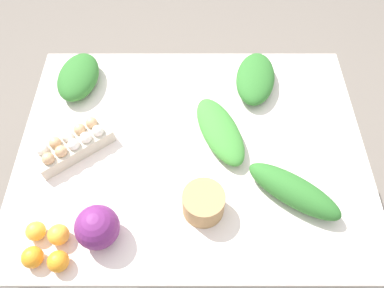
# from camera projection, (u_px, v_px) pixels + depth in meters

# --- Properties ---
(ground_plane) EXTENTS (8.00, 8.00, 0.00)m
(ground_plane) POSITION_uv_depth(u_px,v_px,m) (192.00, 220.00, 2.05)
(ground_plane) COLOR #70665B
(dining_table) EXTENTS (1.33, 1.02, 0.74)m
(dining_table) POSITION_uv_depth(u_px,v_px,m) (192.00, 159.00, 1.51)
(dining_table) COLOR silver
(dining_table) RESTS_ON ground_plane
(cabbage_purple) EXTENTS (0.14, 0.14, 0.14)m
(cabbage_purple) POSITION_uv_depth(u_px,v_px,m) (97.00, 227.00, 1.19)
(cabbage_purple) COLOR #6B2366
(cabbage_purple) RESTS_ON dining_table
(egg_carton) EXTENTS (0.30, 0.26, 0.09)m
(egg_carton) POSITION_uv_depth(u_px,v_px,m) (73.00, 144.00, 1.39)
(egg_carton) COLOR beige
(egg_carton) RESTS_ON dining_table
(paper_bag) EXTENTS (0.14, 0.14, 0.10)m
(paper_bag) POSITION_uv_depth(u_px,v_px,m) (204.00, 203.00, 1.26)
(paper_bag) COLOR #A87F51
(paper_bag) RESTS_ON dining_table
(greens_bunch_kale) EXTENTS (0.21, 0.32, 0.08)m
(greens_bunch_kale) POSITION_uv_depth(u_px,v_px,m) (255.00, 78.00, 1.58)
(greens_bunch_kale) COLOR #2D6B28
(greens_bunch_kale) RESTS_ON dining_table
(greens_bunch_scallion) EXTENTS (0.19, 0.28, 0.10)m
(greens_bunch_scallion) POSITION_uv_depth(u_px,v_px,m) (78.00, 77.00, 1.58)
(greens_bunch_scallion) COLOR #2D6B28
(greens_bunch_scallion) RESTS_ON dining_table
(greens_bunch_dandelion) EXTENTS (0.25, 0.36, 0.07)m
(greens_bunch_dandelion) POSITION_uv_depth(u_px,v_px,m) (220.00, 131.00, 1.44)
(greens_bunch_dandelion) COLOR #3D8433
(greens_bunch_dandelion) RESTS_ON dining_table
(greens_bunch_chard) EXTENTS (0.35, 0.29, 0.09)m
(greens_bunch_chard) POSITION_uv_depth(u_px,v_px,m) (294.00, 191.00, 1.28)
(greens_bunch_chard) COLOR #2D6B28
(greens_bunch_chard) RESTS_ON dining_table
(orange_0) EXTENTS (0.07, 0.07, 0.07)m
(orange_0) POSITION_uv_depth(u_px,v_px,m) (59.00, 235.00, 1.21)
(orange_0) COLOR #F9A833
(orange_0) RESTS_ON dining_table
(orange_1) EXTENTS (0.06, 0.06, 0.06)m
(orange_1) POSITION_uv_depth(u_px,v_px,m) (36.00, 231.00, 1.22)
(orange_1) COLOR #F9A833
(orange_1) RESTS_ON dining_table
(orange_2) EXTENTS (0.07, 0.07, 0.07)m
(orange_2) POSITION_uv_depth(u_px,v_px,m) (33.00, 257.00, 1.17)
(orange_2) COLOR orange
(orange_2) RESTS_ON dining_table
(orange_3) EXTENTS (0.07, 0.07, 0.07)m
(orange_3) POSITION_uv_depth(u_px,v_px,m) (58.00, 261.00, 1.16)
(orange_3) COLOR orange
(orange_3) RESTS_ON dining_table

